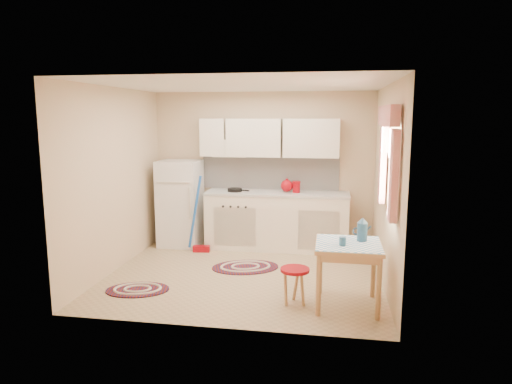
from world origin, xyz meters
TOP-DOWN VIEW (x-y plane):
  - room_shell at (0.16, 0.24)m, footprint 3.64×3.60m
  - fridge at (-1.31, 1.25)m, footprint 0.65×0.60m
  - broom at (-0.87, 0.90)m, footprint 0.29×0.15m
  - base_cabinets at (0.28, 1.30)m, footprint 2.25×0.60m
  - countertop at (0.28, 1.30)m, footprint 2.27×0.62m
  - frying_pan at (-0.40, 1.25)m, footprint 0.29×0.29m
  - red_kettle at (0.43, 1.30)m, footprint 0.26×0.25m
  - red_canister at (0.58, 1.30)m, footprint 0.14×0.14m
  - table at (1.33, -0.83)m, footprint 0.72×0.72m
  - stool at (0.74, -0.87)m, footprint 0.35×0.35m
  - coffee_pot at (1.48, -0.71)m, footprint 0.15×0.13m
  - mug at (1.26, -0.93)m, footprint 0.09×0.09m
  - rug_center at (-0.04, 0.26)m, footprint 1.09×0.88m
  - rug_left at (-1.19, -0.78)m, footprint 0.86×0.67m

SIDE VIEW (x-z plane):
  - rug_center at x=-0.04m, z-range 0.00..0.02m
  - rug_left at x=-1.19m, z-range 0.00..0.02m
  - stool at x=0.74m, z-range 0.00..0.42m
  - table at x=1.33m, z-range 0.00..0.72m
  - base_cabinets at x=0.28m, z-range 0.00..0.88m
  - broom at x=-0.87m, z-range 0.00..1.20m
  - fridge at x=-1.31m, z-range 0.00..1.40m
  - mug at x=1.26m, z-range 0.72..0.82m
  - coffee_pot at x=1.48m, z-range 0.72..1.01m
  - countertop at x=0.28m, z-range 0.88..0.92m
  - frying_pan at x=-0.40m, z-range 0.92..0.97m
  - red_canister at x=0.58m, z-range 0.92..1.08m
  - red_kettle at x=0.43m, z-range 0.92..1.13m
  - room_shell at x=0.16m, z-range 0.34..2.86m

